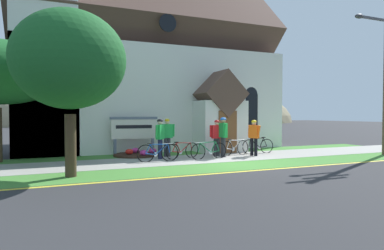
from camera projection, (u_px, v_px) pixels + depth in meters
ground at (196, 153)px, 16.77m from camera, size 140.00×140.00×0.00m
sidewalk_slab at (190, 159)px, 14.26m from camera, size 32.00×2.79×0.01m
grass_verge at (215, 167)px, 12.07m from camera, size 32.00×1.97×0.01m
church_lawn at (173, 154)px, 16.25m from camera, size 24.00×1.53×0.01m
curb_paint_stripe at (231, 172)px, 11.03m from camera, size 28.00×0.16×0.01m
church_building at (140, 66)px, 20.27m from camera, size 14.67×10.30×13.79m
church_sign at (134, 129)px, 15.78m from camera, size 2.24×0.26×1.80m
flower_bed at (137, 154)px, 15.38m from camera, size 2.08×2.08×0.34m
bicycle_black at (182, 150)px, 14.52m from camera, size 1.68×0.44×0.76m
bicycle_silver at (258, 146)px, 16.39m from camera, size 1.71×0.14×0.82m
bicycle_red at (209, 150)px, 14.37m from camera, size 1.74×0.13×0.81m
bicycle_green at (158, 152)px, 13.55m from camera, size 1.73×0.11×0.78m
bicycle_orange at (235, 147)px, 15.68m from camera, size 1.67×0.39×0.79m
cyclist_in_orange_jersey at (160, 135)px, 14.30m from camera, size 0.53×0.58×1.72m
cyclist_in_red_jersey at (167, 134)px, 15.04m from camera, size 0.66×0.32×1.72m
cyclist_in_white_jersey at (254, 135)px, 15.37m from camera, size 0.38×0.72×1.66m
cyclist_in_blue_jersey at (217, 135)px, 15.25m from camera, size 0.64×0.30×1.66m
cyclist_in_yellow_jersey at (223, 133)px, 14.98m from camera, size 0.29×0.81×1.78m
roadside_conifer at (244, 76)px, 23.92m from camera, size 3.62×3.62×7.21m
verge_sapling at (70, 60)px, 10.16m from camera, size 3.40×3.40×5.08m
distant_hill at (132, 123)px, 76.91m from camera, size 80.42×52.88×23.38m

